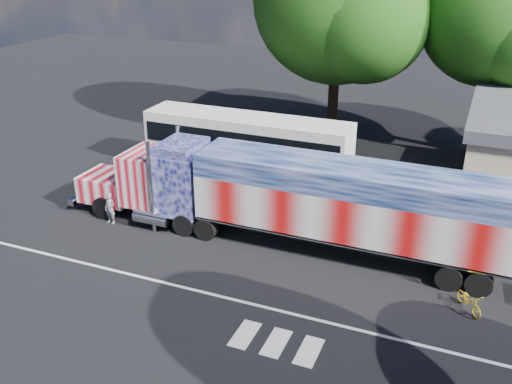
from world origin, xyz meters
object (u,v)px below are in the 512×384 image
at_px(semi_truck, 293,198).
at_px(coach_bus, 247,145).
at_px(woman, 110,208).
at_px(bicycle, 469,301).
at_px(tree_ne_a, 496,14).

xyz_separation_m(semi_truck, coach_bus, (-5.26, 6.99, -0.48)).
height_order(woman, bicycle, woman).
bearing_deg(semi_truck, coach_bus, 126.94).
height_order(woman, tree_ne_a, tree_ne_a).
distance_m(coach_bus, tree_ne_a, 16.84).
bearing_deg(tree_ne_a, bicycle, -87.40).
height_order(semi_truck, woman, semi_truck).
height_order(coach_bus, bicycle, coach_bus).
distance_m(semi_truck, bicycle, 8.50).
xyz_separation_m(woman, tree_ne_a, (16.10, 17.52, 8.03)).
bearing_deg(coach_bus, woman, -113.86).
bearing_deg(tree_ne_a, coach_bus, -143.71).
bearing_deg(coach_bus, tree_ne_a, 36.29).
height_order(coach_bus, woman, coach_bus).
bearing_deg(coach_bus, bicycle, -35.28).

